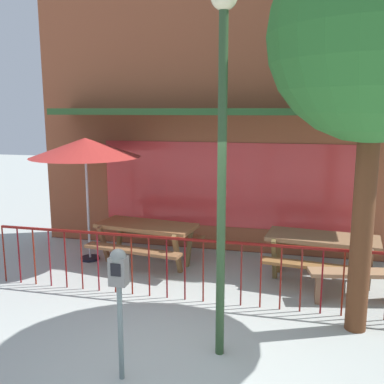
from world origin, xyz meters
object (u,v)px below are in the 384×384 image
object	(u,v)px
street_tree	(377,36)
street_lamp	(222,126)
picnic_table_right	(322,246)
patio_umbrella	(85,148)
picnic_table_left	(147,232)
parking_meter_far	(119,280)
patio_bench	(356,279)

from	to	relation	value
street_tree	street_lamp	xyz separation A→B (m)	(-1.63, -0.99, -1.01)
picnic_table_right	patio_umbrella	bearing A→B (deg)	179.26
picnic_table_left	street_lamp	world-z (taller)	street_lamp
picnic_table_left	picnic_table_right	distance (m)	3.10
street_tree	street_lamp	bearing A→B (deg)	-148.70
parking_meter_far	patio_umbrella	bearing A→B (deg)	121.21
patio_umbrella	patio_bench	world-z (taller)	patio_umbrella
patio_bench	street_tree	bearing A→B (deg)	-96.50
street_tree	street_lamp	world-z (taller)	street_tree
patio_umbrella	patio_bench	bearing A→B (deg)	-9.41
patio_bench	parking_meter_far	distance (m)	3.81
patio_bench	street_lamp	bearing A→B (deg)	-132.69
picnic_table_right	street_tree	size ratio (longest dim) A/B	0.39
picnic_table_left	patio_bench	bearing A→B (deg)	-12.55
picnic_table_right	parking_meter_far	bearing A→B (deg)	-123.36
patio_umbrella	street_tree	world-z (taller)	street_tree
patio_bench	parking_meter_far	size ratio (longest dim) A/B	0.99
patio_bench	street_tree	xyz separation A→B (m)	(-0.10, -0.89, 3.32)
picnic_table_right	patio_bench	bearing A→B (deg)	-57.22
street_tree	picnic_table_left	bearing A→B (deg)	154.15
picnic_table_right	parking_meter_far	size ratio (longest dim) A/B	1.34
street_lamp	street_tree	bearing A→B (deg)	31.30
picnic_table_left	street_lamp	xyz separation A→B (m)	(1.84, -2.67, 2.06)
patio_bench	street_lamp	xyz separation A→B (m)	(-1.73, -1.88, 2.31)
street_tree	picnic_table_right	bearing A→B (deg)	102.82
patio_umbrella	patio_bench	distance (m)	5.11
parking_meter_far	street_lamp	size ratio (longest dim) A/B	0.35
picnic_table_left	patio_umbrella	world-z (taller)	patio_umbrella
picnic_table_left	patio_umbrella	distance (m)	1.91
street_lamp	patio_bench	bearing A→B (deg)	47.31
picnic_table_left	street_tree	world-z (taller)	street_tree
street_tree	parking_meter_far	bearing A→B (deg)	-146.09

